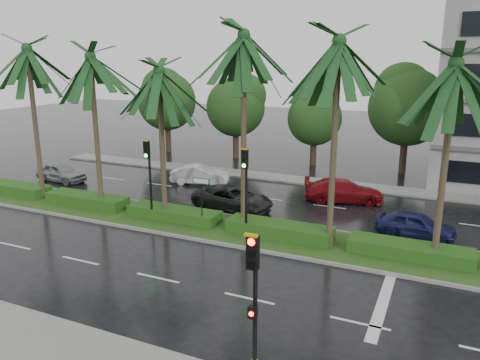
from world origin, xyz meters
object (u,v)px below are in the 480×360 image
at_px(car_silver, 61,172).
at_px(signal_median_left, 149,168).
at_px(street_sign, 201,190).
at_px(car_blue, 416,224).
at_px(signal_near, 254,304).
at_px(car_red, 343,191).
at_px(car_darkgrey, 233,198).
at_px(car_white, 200,175).

bearing_deg(car_silver, signal_median_left, -108.50).
distance_m(signal_median_left, street_sign, 3.13).
bearing_deg(car_blue, signal_median_left, 110.42).
height_order(signal_near, signal_median_left, signal_median_left).
bearing_deg(signal_median_left, car_silver, 157.15).
height_order(car_silver, car_blue, car_silver).
distance_m(street_sign, car_silver, 14.61).
bearing_deg(car_red, signal_median_left, 118.16).
xyz_separation_m(signal_median_left, car_red, (8.50, 8.06, -2.31)).
relative_size(signal_near, car_red, 0.91).
bearing_deg(car_blue, signal_near, 171.90).
distance_m(signal_median_left, car_red, 11.94).
distance_m(signal_near, signal_median_left, 13.93).
xyz_separation_m(car_darkgrey, car_blue, (10.00, -0.17, -0.04)).
bearing_deg(car_silver, car_blue, -87.74).
xyz_separation_m(signal_median_left, car_white, (-1.50, 8.04, -2.34)).
distance_m(signal_median_left, car_white, 8.50).
xyz_separation_m(signal_median_left, car_darkgrey, (3.00, 3.87, -2.33)).
relative_size(signal_median_left, street_sign, 1.68).
height_order(car_white, car_red, car_red).
bearing_deg(street_sign, signal_near, -54.66).
height_order(signal_near, car_silver, signal_near).
distance_m(signal_near, car_blue, 13.85).
xyz_separation_m(signal_median_left, street_sign, (3.00, 0.18, -0.87)).
relative_size(signal_median_left, car_blue, 1.17).
relative_size(signal_median_left, car_silver, 1.12).
bearing_deg(car_red, street_sign, 129.76).
bearing_deg(car_blue, car_white, 77.89).
distance_m(signal_near, street_sign, 12.11).
bearing_deg(street_sign, car_darkgrey, 90.00).
bearing_deg(signal_median_left, car_white, 100.57).
xyz_separation_m(street_sign, car_red, (5.50, 7.88, -1.43)).
height_order(car_silver, car_red, car_red).
xyz_separation_m(car_silver, car_darkgrey, (13.86, -0.70, 0.01)).
bearing_deg(car_red, car_darkgrey, 112.00).
bearing_deg(car_blue, car_silver, 92.44).
bearing_deg(car_white, car_blue, -122.10).
height_order(car_white, car_blue, car_white).
bearing_deg(street_sign, car_red, 55.09).
xyz_separation_m(car_silver, car_blue, (23.86, -0.87, -0.03)).
distance_m(car_red, car_blue, 6.27).
relative_size(car_darkgrey, car_blue, 1.29).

